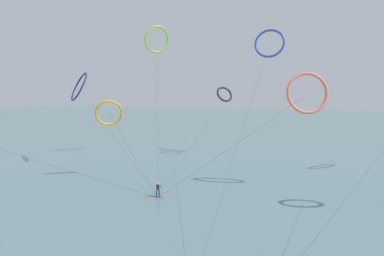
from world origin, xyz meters
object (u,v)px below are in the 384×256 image
Objects in this scene: surfer_magenta at (158,191)px; kite_cobalt at (270,43)px; kite_navy at (79,87)px; kite_amber at (109,113)px; kite_coral at (307,93)px; kite_lime at (157,39)px; kite_charcoal at (224,94)px.

kite_cobalt is at bearing 49.71° from surfer_magenta.
kite_amber is at bearing 7.10° from kite_navy.
kite_coral is (36.02, -2.18, -0.91)m from kite_navy.
kite_lime is at bearing -123.58° from kite_amber.
kite_charcoal is at bearing -159.00° from kite_cobalt.
kite_amber is (-10.09, 5.58, 8.51)m from surfer_magenta.
surfer_magenta is at bearing 115.23° from kite_amber.
surfer_magenta is 26.37m from kite_navy.
kite_coral reaches higher than surfer_magenta.
kite_lime is 1.35× the size of kite_coral.
surfer_magenta is 0.07× the size of kite_lime.
kite_cobalt reaches higher than kite_coral.
kite_charcoal is (21.31, 14.26, -1.36)m from kite_navy.
kite_charcoal is at bearing -154.64° from kite_amber.
surfer_magenta is 28.44m from kite_charcoal.
kite_charcoal is (-7.66, -2.91, -9.30)m from kite_cobalt.
kite_amber is at bearing 167.20° from kite_coral.
kite_lime reaches higher than kite_charcoal.
kite_lime is at bearing -161.81° from kite_cobalt.
kite_cobalt is at bearing 70.54° from kite_navy.
kite_lime is 0.90× the size of kite_charcoal.
kite_navy reaches higher than kite_coral.
kite_cobalt reaches higher than kite_navy.
kite_cobalt reaches higher than kite_charcoal.
kite_coral is at bearing -94.26° from kite_charcoal.
kite_charcoal is (11.36, 20.66, 2.38)m from kite_amber.
kite_navy is 0.91× the size of kite_lime.
kite_amber is (-19.02, -23.57, -11.68)m from kite_cobalt.
kite_cobalt is at bearing 88.05° from kite_coral.
kite_charcoal reaches higher than kite_amber.
kite_lime is (-19.69, -6.40, 0.78)m from kite_cobalt.
kite_navy is at bearing -149.16° from kite_cobalt.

